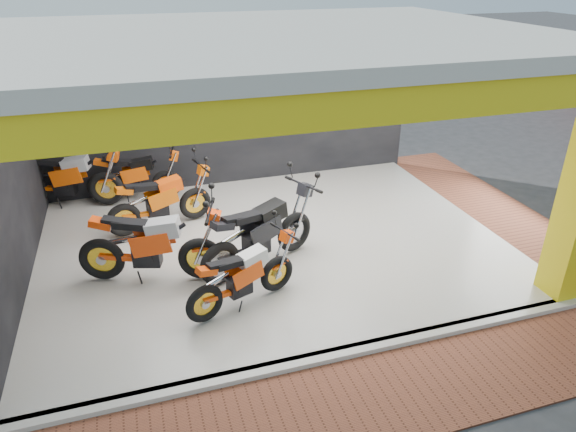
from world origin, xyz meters
name	(u,v)px	position (x,y,z in m)	size (l,w,h in m)	color
ground	(311,312)	(0.00, 0.00, 0.00)	(80.00, 80.00, 0.00)	#2D2D30
showroom_floor	(273,244)	(0.00, 2.00, 0.05)	(8.00, 6.00, 0.10)	silver
showroom_ceiling	(270,37)	(0.00, 2.00, 3.60)	(8.40, 6.40, 0.20)	beige
back_wall	(233,109)	(0.00, 5.10, 1.75)	(8.20, 0.20, 3.50)	black
header_beam_front	(351,105)	(0.00, -1.00, 3.30)	(8.40, 0.30, 0.40)	yellow
header_beam_right	(494,46)	(4.00, 2.00, 3.30)	(0.30, 6.40, 0.40)	yellow
floor_kerb	(338,355)	(0.00, -1.02, 0.05)	(8.00, 0.20, 0.10)	silver
paver_front	(363,401)	(0.00, -1.80, 0.01)	(9.00, 1.40, 0.03)	brown
paver_right	(498,211)	(4.80, 2.00, 0.01)	(1.40, 7.00, 0.03)	brown
moto_hero	(277,258)	(-0.36, 0.53, 0.68)	(1.90, 0.70, 1.16)	#FF480A
moto_row_a	(199,239)	(-1.40, 1.19, 0.82)	(2.36, 0.87, 1.44)	#F8410A
moto_row_b	(294,214)	(0.26, 1.59, 0.82)	(2.36, 0.87, 1.44)	black
moto_row_c	(194,189)	(-1.18, 3.33, 0.74)	(2.11, 0.78, 1.29)	#E55F09
moto_row_d	(165,171)	(-1.60, 4.50, 0.72)	(2.04, 0.75, 1.24)	#FE5A0A
moto_row_e	(104,173)	(-2.80, 4.50, 0.82)	(2.35, 0.87, 1.44)	#F3540A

